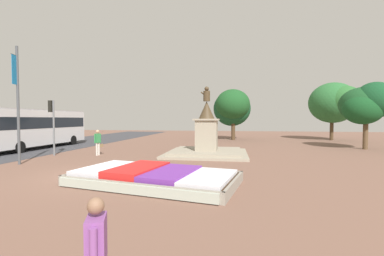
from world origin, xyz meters
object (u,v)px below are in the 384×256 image
city_bus (35,126)px  traffic_light_mid_block (52,117)px  banner_pole (18,103)px  statue_monument (207,141)px  pedestrian_near_planter (96,253)px  flower_planter (152,177)px  pedestrian_with_handbag (98,141)px

city_bus → traffic_light_mid_block: bearing=-39.1°
banner_pole → statue_monument: bearing=29.6°
statue_monument → city_bus: (-14.82, 1.38, 0.98)m
traffic_light_mid_block → pedestrian_near_planter: size_ratio=2.39×
banner_pole → city_bus: banner_pole is taller
flower_planter → pedestrian_near_planter: (1.48, -6.80, 0.65)m
statue_monument → pedestrian_with_handbag: size_ratio=3.19×
flower_planter → statue_monument: statue_monument is taller
pedestrian_with_handbag → flower_planter: bearing=-48.3°
statue_monument → traffic_light_mid_block: (-10.49, -2.14, 1.73)m
flower_planter → banner_pole: size_ratio=1.06×
statue_monument → banner_pole: (-9.91, -5.62, 2.51)m
flower_planter → statue_monument: 8.61m
statue_monument → pedestrian_with_handbag: statue_monument is taller
traffic_light_mid_block → city_bus: size_ratio=0.36×
statue_monument → city_bus: statue_monument is taller
flower_planter → statue_monument: size_ratio=1.23×
flower_planter → city_bus: 16.83m
banner_pole → pedestrian_with_handbag: bearing=58.2°
pedestrian_with_handbag → pedestrian_near_planter: pedestrian_with_handbag is taller
statue_monument → city_bus: 14.92m
flower_planter → traffic_light_mid_block: size_ratio=1.83×
banner_pole → pedestrian_with_handbag: banner_pole is taller
statue_monument → pedestrian_near_planter: 15.29m
pedestrian_with_handbag → pedestrian_near_planter: (7.62, -13.68, -0.10)m
banner_pole → flower_planter: bearing=-18.4°
pedestrian_with_handbag → statue_monument: bearing=12.2°
statue_monument → pedestrian_near_planter: size_ratio=3.56×
city_bus → flower_planter: bearing=-36.1°
city_bus → pedestrian_near_planter: city_bus is taller
statue_monument → pedestrian_near_planter: statue_monument is taller
pedestrian_near_planter → traffic_light_mid_block: bearing=129.1°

